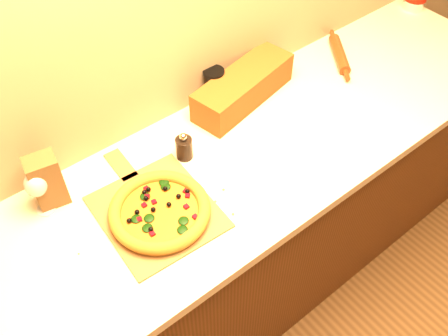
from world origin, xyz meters
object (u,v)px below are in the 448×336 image
wine_glass (36,186)px  rolling_pin (339,54)px  pizza_peel (155,209)px  pepper_grinder (184,147)px  pizza (160,211)px  dark_jar (214,85)px

wine_glass → rolling_pin: bearing=-1.4°
rolling_pin → wine_glass: 1.31m
pizza_peel → pepper_grinder: 0.25m
rolling_pin → wine_glass: wine_glass is taller
pizza_peel → rolling_pin: (1.04, 0.18, 0.02)m
pizza → wine_glass: bearing=137.0°
pizza → rolling_pin: pizza is taller
wine_glass → dark_jar: wine_glass is taller
pizza → pepper_grinder: pepper_grinder is taller
pepper_grinder → rolling_pin: pepper_grinder is taller
pizza_peel → rolling_pin: 1.06m
pepper_grinder → dark_jar: dark_jar is taller
pizza_peel → dark_jar: bearing=35.9°
pizza → rolling_pin: (1.04, 0.22, -0.00)m
pepper_grinder → rolling_pin: bearing=3.8°
pizza → dark_jar: (0.48, 0.34, 0.04)m
pizza_peel → pepper_grinder: bearing=34.5°
pizza_peel → rolling_pin: bearing=13.0°
pizza → pizza_peel: bearing=88.8°
rolling_pin → wine_glass: bearing=178.6°
rolling_pin → wine_glass: (-1.31, 0.03, 0.09)m
pizza → rolling_pin: size_ratio=1.11×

